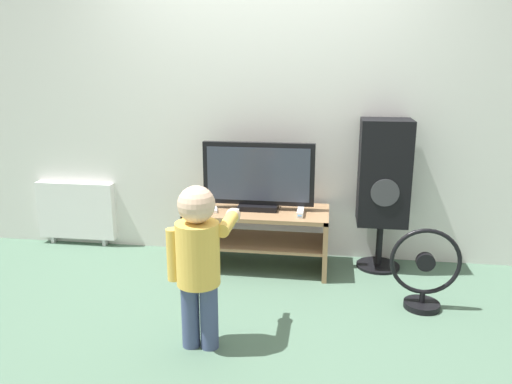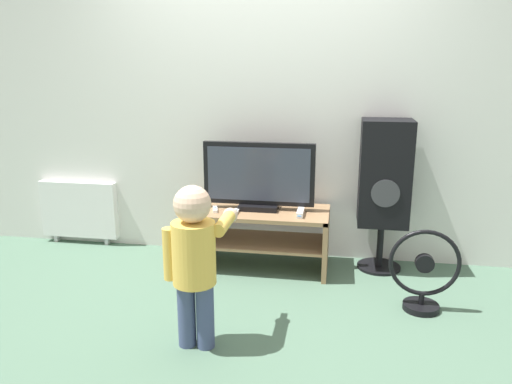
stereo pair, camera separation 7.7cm
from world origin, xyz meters
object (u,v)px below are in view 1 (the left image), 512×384
(television, at_px, (258,177))
(game_console, at_px, (300,212))
(floor_fan, at_px, (424,273))
(speaker_tower, at_px, (384,175))
(radiator, at_px, (76,211))
(remote_primary, at_px, (215,210))
(remote_secondary, at_px, (236,212))
(child, at_px, (199,254))

(television, bearing_deg, game_console, -17.46)
(television, relative_size, game_console, 4.44)
(game_console, xyz_separation_m, floor_fan, (0.84, -0.45, -0.24))
(game_console, height_order, speaker_tower, speaker_tower)
(floor_fan, bearing_deg, game_console, 151.53)
(speaker_tower, xyz_separation_m, radiator, (-2.60, 0.14, -0.44))
(floor_fan, xyz_separation_m, radiator, (-2.83, 0.80, 0.06))
(remote_primary, xyz_separation_m, remote_secondary, (0.17, -0.04, 0.00))
(child, bearing_deg, remote_secondary, 90.00)
(television, xyz_separation_m, speaker_tower, (0.94, 0.10, 0.02))
(television, distance_m, speaker_tower, 0.95)
(remote_primary, bearing_deg, remote_secondary, -13.25)
(floor_fan, bearing_deg, remote_primary, 163.01)
(radiator, bearing_deg, remote_primary, -14.47)
(television, distance_m, game_console, 0.42)
(television, distance_m, remote_primary, 0.42)
(remote_secondary, distance_m, floor_fan, 1.41)
(game_console, distance_m, remote_secondary, 0.49)
(floor_fan, height_order, radiator, radiator)
(remote_secondary, xyz_separation_m, speaker_tower, (1.10, 0.24, 0.27))
(television, relative_size, speaker_tower, 0.73)
(television, height_order, radiator, television)
(television, bearing_deg, remote_primary, -162.44)
(remote_secondary, height_order, floor_fan, floor_fan)
(game_console, bearing_deg, remote_primary, 179.78)
(television, height_order, remote_secondary, television)
(game_console, relative_size, child, 0.21)
(television, height_order, child, television)
(radiator, bearing_deg, television, -8.30)
(remote_primary, bearing_deg, floor_fan, -16.99)
(remote_primary, relative_size, speaker_tower, 0.12)
(game_console, distance_m, radiator, 2.03)
(game_console, xyz_separation_m, child, (-0.49, -1.11, 0.07))
(remote_secondary, bearing_deg, remote_primary, 166.75)
(remote_primary, height_order, remote_secondary, same)
(floor_fan, bearing_deg, radiator, 164.19)
(remote_secondary, bearing_deg, child, -90.00)
(child, distance_m, floor_fan, 1.51)
(remote_secondary, xyz_separation_m, radiator, (-1.50, 0.38, -0.17))
(floor_fan, bearing_deg, speaker_tower, 108.91)
(speaker_tower, bearing_deg, game_console, -161.34)
(child, xyz_separation_m, radiator, (-1.50, 1.45, -0.25))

